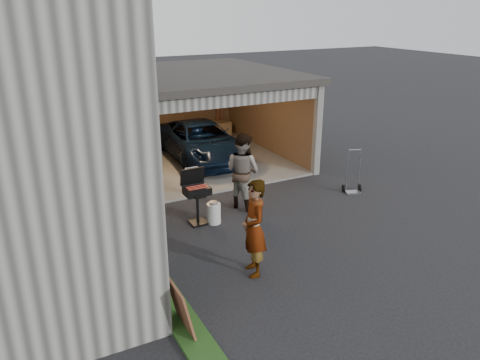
% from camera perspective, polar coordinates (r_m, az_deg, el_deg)
% --- Properties ---
extents(ground, '(80.00, 80.00, 0.00)m').
position_cam_1_polar(ground, '(9.74, 2.80, -9.13)').
color(ground, black).
rests_on(ground, ground).
extents(groundcover_strip, '(0.50, 8.00, 0.06)m').
position_cam_1_polar(groundcover_strip, '(8.16, -7.75, -15.56)').
color(groundcover_strip, '#193814').
rests_on(groundcover_strip, ground).
extents(garage, '(6.80, 6.30, 2.90)m').
position_cam_1_polar(garage, '(15.26, -7.63, 9.15)').
color(garage, '#605E59').
rests_on(garage, ground).
extents(minivan, '(2.21, 4.47, 1.22)m').
position_cam_1_polar(minivan, '(15.36, -4.70, 4.50)').
color(minivan, black).
rests_on(minivan, ground).
extents(woman, '(0.59, 0.77, 1.89)m').
position_cam_1_polar(woman, '(8.70, 1.72, -5.91)').
color(woman, '#9CABC4').
rests_on(woman, ground).
extents(man, '(1.04, 1.15, 1.93)m').
position_cam_1_polar(man, '(11.62, 0.34, 1.12)').
color(man, '#4D341E').
rests_on(man, ground).
extents(bbq_grill, '(0.59, 0.52, 1.31)m').
position_cam_1_polar(bbq_grill, '(10.82, -5.32, -1.51)').
color(bbq_grill, black).
rests_on(bbq_grill, ground).
extents(propane_tank, '(0.38, 0.38, 0.49)m').
position_cam_1_polar(propane_tank, '(11.00, -3.22, -4.09)').
color(propane_tank, silver).
rests_on(propane_tank, ground).
extents(plywood_panel, '(0.22, 0.80, 0.88)m').
position_cam_1_polar(plywood_panel, '(7.53, -7.26, -15.15)').
color(plywood_panel, brown).
rests_on(plywood_panel, ground).
extents(hand_truck, '(0.55, 0.51, 1.22)m').
position_cam_1_polar(hand_truck, '(13.16, 13.56, -0.48)').
color(hand_truck, gray).
rests_on(hand_truck, ground).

